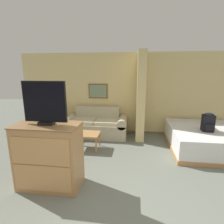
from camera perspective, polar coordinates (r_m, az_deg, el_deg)
wall_back at (r=5.76m, az=8.18°, el=5.76°), size 7.76×0.16×2.60m
wall_partition_pillar at (r=5.29m, az=9.36°, el=5.13°), size 0.24×0.84×2.60m
couch at (r=5.62m, az=-5.24°, el=-4.38°), size 1.98×0.84×0.90m
coffee_table at (r=4.70m, az=-8.48°, el=-7.47°), size 0.71×0.52×0.43m
side_table at (r=5.98m, az=-16.03°, el=-2.32°), size 0.48×0.48×0.57m
table_lamp at (r=5.90m, az=-16.26°, el=1.22°), size 0.36×0.36×0.43m
tv_dresser at (r=3.33m, az=-19.79°, el=-13.35°), size 1.10×0.58×1.15m
tv at (r=3.05m, az=-21.13°, el=2.63°), size 0.73×0.16×0.72m
bed at (r=5.30m, az=28.31°, el=-7.61°), size 1.86×1.98×0.56m
backpack at (r=4.93m, az=28.87°, el=-2.83°), size 0.26×0.24×0.47m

